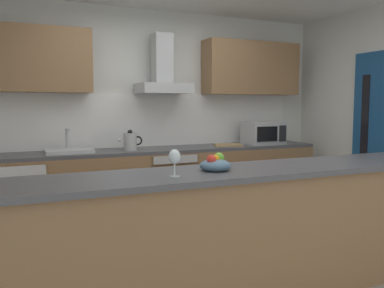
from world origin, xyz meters
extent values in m
cube|color=gray|center=(0.00, 0.00, -0.01)|extent=(5.81, 4.66, 0.02)
cube|color=silver|center=(0.00, 1.89, 1.30)|extent=(5.81, 0.12, 2.60)
cube|color=white|center=(0.00, 1.82, 1.23)|extent=(4.08, 0.02, 0.66)
cube|color=olive|center=(0.00, 1.51, 0.43)|extent=(4.23, 0.60, 0.86)
cube|color=#4C4C51|center=(0.00, 1.51, 0.88)|extent=(4.23, 0.60, 0.04)
cube|color=olive|center=(0.00, -0.59, 0.46)|extent=(3.41, 0.52, 0.93)
cube|color=#4C4C51|center=(0.00, -0.59, 0.95)|extent=(3.51, 0.64, 0.04)
cube|color=olive|center=(-1.41, 1.66, 1.91)|extent=(1.35, 0.32, 0.70)
cube|color=olive|center=(1.41, 1.66, 1.91)|extent=(1.35, 0.32, 0.70)
cube|color=navy|center=(2.39, 0.35, 1.02)|extent=(0.04, 0.85, 2.05)
cube|color=black|center=(2.36, 0.58, 1.13)|extent=(0.01, 0.11, 1.31)
cube|color=slate|center=(0.13, 1.49, 0.46)|extent=(0.60, 0.56, 0.80)
cube|color=black|center=(0.13, 1.20, 0.40)|extent=(0.50, 0.02, 0.48)
cube|color=#B7BABC|center=(0.13, 1.20, 0.80)|extent=(0.54, 0.02, 0.09)
cylinder|color=#B7BABC|center=(0.13, 1.17, 0.64)|extent=(0.49, 0.02, 0.02)
cube|color=white|center=(-1.55, 1.49, 0.42)|extent=(0.58, 0.56, 0.85)
cube|color=silver|center=(-1.55, 1.20, 0.43)|extent=(0.55, 0.02, 0.80)
cylinder|color=#B7BABC|center=(-1.33, 1.18, 0.47)|extent=(0.02, 0.02, 0.38)
cube|color=#B7BABC|center=(1.48, 1.46, 1.05)|extent=(0.50, 0.36, 0.30)
cube|color=black|center=(1.42, 1.27, 1.05)|extent=(0.30, 0.02, 0.19)
cube|color=black|center=(1.66, 1.27, 1.05)|extent=(0.10, 0.01, 0.21)
cube|color=silver|center=(-1.02, 1.49, 0.92)|extent=(0.50, 0.40, 0.04)
cylinder|color=#B7BABC|center=(-1.02, 1.62, 1.03)|extent=(0.03, 0.03, 0.26)
cylinder|color=#B7BABC|center=(-1.02, 1.54, 1.15)|extent=(0.03, 0.16, 0.03)
cylinder|color=#B7BABC|center=(-0.34, 1.45, 1.00)|extent=(0.15, 0.15, 0.20)
sphere|color=black|center=(-0.34, 1.45, 1.11)|extent=(0.06, 0.06, 0.06)
cone|color=#B7BABC|center=(-0.44, 1.45, 1.04)|extent=(0.09, 0.04, 0.07)
torus|color=black|center=(-0.25, 1.45, 1.01)|extent=(0.11, 0.02, 0.11)
cube|color=#B7BABC|center=(0.13, 1.59, 1.62)|extent=(0.62, 0.45, 0.12)
cube|color=#B7BABC|center=(0.13, 1.64, 1.98)|extent=(0.22, 0.22, 0.60)
cylinder|color=silver|center=(-0.63, -0.70, 0.97)|extent=(0.07, 0.07, 0.01)
cylinder|color=silver|center=(-0.63, -0.70, 1.02)|extent=(0.01, 0.01, 0.09)
ellipsoid|color=silver|center=(-0.63, -0.70, 1.10)|extent=(0.08, 0.08, 0.10)
ellipsoid|color=slate|center=(-0.28, -0.59, 1.00)|extent=(0.22, 0.22, 0.09)
sphere|color=red|center=(-0.32, -0.61, 1.05)|extent=(0.07, 0.07, 0.07)
sphere|color=#66B233|center=(-0.24, -0.56, 1.05)|extent=(0.07, 0.07, 0.07)
sphere|color=orange|center=(-0.28, -0.59, 1.05)|extent=(0.06, 0.06, 0.06)
cube|color=tan|center=(0.95, 1.46, 0.91)|extent=(0.38, 0.30, 0.02)
camera|label=1|loc=(-1.56, -3.07, 1.43)|focal=37.86mm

